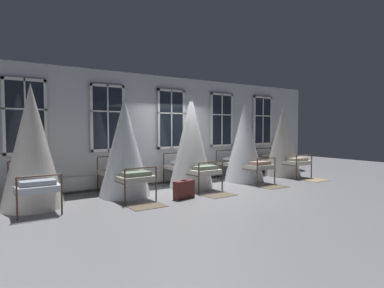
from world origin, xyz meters
The scene contains 13 objects.
ground centered at (0.00, 0.00, 0.00)m, with size 23.52×23.52×0.00m, color slate.
back_wall_with_windows centered at (0.00, 1.45, 1.67)m, with size 12.76×0.10×3.35m, color silver.
window_bank centered at (0.00, 1.33, 1.10)m, with size 9.27×0.10×2.87m.
cot_first centered at (-4.17, 0.25, 1.31)m, with size 1.31×1.93×2.71m.
cot_second centered at (-2.03, 0.27, 1.21)m, with size 1.31×1.92×2.51m.
cot_third centered at (0.05, 0.29, 1.31)m, with size 1.31×1.92×2.70m.
cot_fourth centered at (2.10, 0.23, 1.22)m, with size 1.31×1.93×2.53m.
cot_fifth centered at (4.11, 0.31, 1.23)m, with size 1.31×1.94×2.53m.
rug_second centered at (-2.07, -1.06, 0.01)m, with size 0.80×0.56×0.01m, color brown.
rug_third centered at (0.00, -1.06, 0.01)m, with size 0.80×0.56×0.01m, color brown.
rug_fourth centered at (2.07, -1.06, 0.01)m, with size 0.80×0.56×0.01m, color brown.
rug_fifth centered at (4.14, -1.06, 0.01)m, with size 0.80×0.56×0.01m, color #8E7A5B.
suitcase_dark centered at (-0.96, -0.86, 0.22)m, with size 0.59×0.31×0.47m.
Camera 1 is at (-5.27, -7.45, 1.75)m, focal length 30.20 mm.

